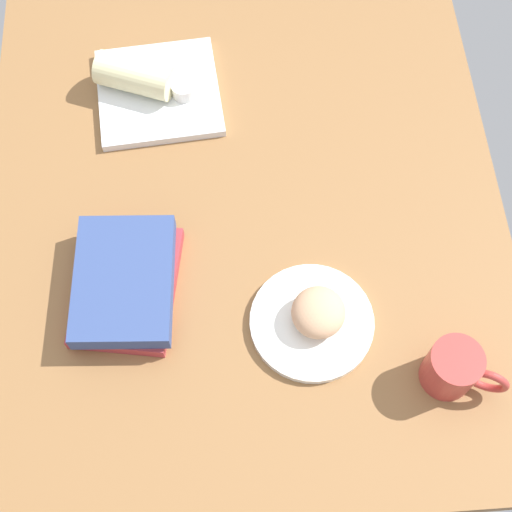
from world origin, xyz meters
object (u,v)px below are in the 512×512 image
(coffee_mug, at_px, (454,369))
(breakfast_wrap, at_px, (135,76))
(round_plate, at_px, (312,322))
(sauce_cup, at_px, (184,89))
(scone_pastry, at_px, (318,312))
(square_plate, at_px, (159,93))
(book_stack, at_px, (125,283))

(coffee_mug, bearing_deg, breakfast_wrap, -140.76)
(round_plate, bearing_deg, sauce_cup, -157.63)
(sauce_cup, bearing_deg, scone_pastry, 23.47)
(square_plate, relative_size, sauce_cup, 4.86)
(round_plate, bearing_deg, scone_pastry, 114.53)
(sauce_cup, xyz_separation_m, coffee_mug, (0.56, 0.39, 0.01))
(square_plate, height_order, sauce_cup, sauce_cup)
(sauce_cup, distance_m, breakfast_wrap, 0.09)
(book_stack, bearing_deg, round_plate, 74.97)
(square_plate, xyz_separation_m, book_stack, (0.40, -0.06, 0.02))
(round_plate, height_order, breakfast_wrap, breakfast_wrap)
(breakfast_wrap, relative_size, book_stack, 0.58)
(round_plate, distance_m, breakfast_wrap, 0.56)
(book_stack, bearing_deg, breakfast_wrap, 177.60)
(scone_pastry, xyz_separation_m, breakfast_wrap, (-0.48, -0.29, 0.01))
(book_stack, bearing_deg, square_plate, 171.94)
(round_plate, xyz_separation_m, book_stack, (-0.08, -0.29, 0.02))
(square_plate, bearing_deg, book_stack, -8.06)
(square_plate, relative_size, coffee_mug, 1.83)
(sauce_cup, bearing_deg, book_stack, -15.29)
(round_plate, bearing_deg, breakfast_wrap, -150.17)
(breakfast_wrap, bearing_deg, coffee_mug, -119.14)
(scone_pastry, distance_m, breakfast_wrap, 0.56)
(round_plate, xyz_separation_m, scone_pastry, (-0.00, 0.01, 0.03))
(round_plate, distance_m, square_plate, 0.53)
(scone_pastry, xyz_separation_m, square_plate, (-0.47, -0.25, -0.03))
(round_plate, height_order, coffee_mug, coffee_mug)
(round_plate, bearing_deg, book_stack, -105.03)
(scone_pastry, relative_size, square_plate, 0.39)
(round_plate, height_order, book_stack, book_stack)
(sauce_cup, xyz_separation_m, book_stack, (0.38, -0.10, -0.00))
(sauce_cup, bearing_deg, coffee_mug, 34.77)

